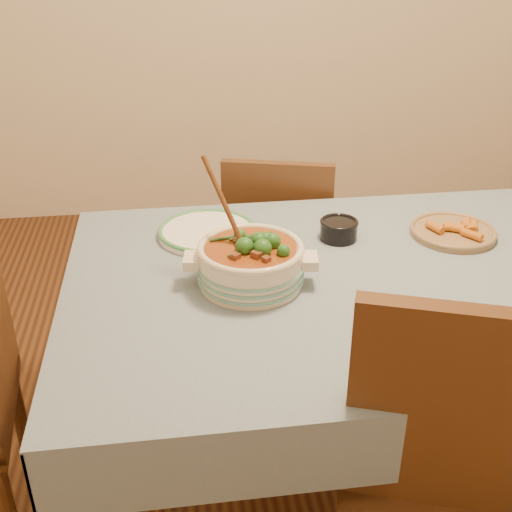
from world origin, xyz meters
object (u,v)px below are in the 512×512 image
(stew_casserole, at_px, (251,260))
(chair_far, at_px, (279,244))
(condiment_bowl, at_px, (339,228))
(white_plate, at_px, (207,231))
(dining_table, at_px, (374,304))
(fried_plate, at_px, (453,230))

(stew_casserole, relative_size, chair_far, 0.41)
(condiment_bowl, height_order, chair_far, chair_far)
(white_plate, distance_m, condiment_bowl, 0.40)
(dining_table, xyz_separation_m, stew_casserole, (-0.34, 0.00, 0.16))
(dining_table, relative_size, fried_plate, 5.49)
(white_plate, xyz_separation_m, chair_far, (0.30, 0.43, -0.28))
(stew_casserole, bearing_deg, fried_plate, 17.37)
(dining_table, xyz_separation_m, white_plate, (-0.44, 0.31, 0.11))
(stew_casserole, xyz_separation_m, condiment_bowl, (0.30, 0.23, -0.04))
(dining_table, distance_m, white_plate, 0.55)
(dining_table, height_order, condiment_bowl, condiment_bowl)
(fried_plate, xyz_separation_m, chair_far, (-0.44, 0.53, -0.29))
(stew_casserole, xyz_separation_m, fried_plate, (0.65, 0.20, -0.05))
(white_plate, xyz_separation_m, fried_plate, (0.74, -0.10, 0.00))
(stew_casserole, height_order, fried_plate, stew_casserole)
(fried_plate, bearing_deg, dining_table, -145.69)
(stew_casserole, distance_m, chair_far, 0.84)
(stew_casserole, bearing_deg, dining_table, -0.73)
(fried_plate, bearing_deg, chair_far, 129.53)
(white_plate, relative_size, fried_plate, 1.07)
(fried_plate, distance_m, chair_far, 0.75)
(dining_table, height_order, fried_plate, fried_plate)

